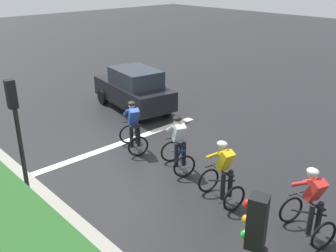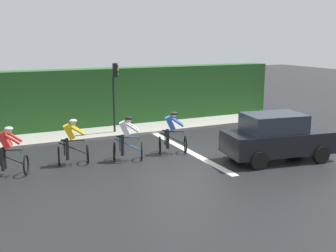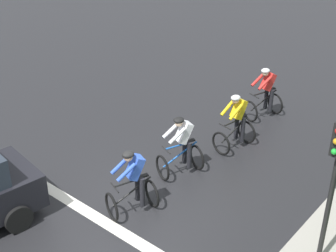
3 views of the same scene
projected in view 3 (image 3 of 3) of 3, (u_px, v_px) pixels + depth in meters
ground_plane at (128, 219)px, 11.05m from camera, size 80.00×80.00×0.00m
road_marking_stop_line at (115, 228)px, 10.76m from camera, size 7.00×0.30×0.01m
cyclist_lead at (265, 94)px, 15.03m from camera, size 0.99×1.24×1.66m
cyclist_second at (236, 123)px, 13.39m from camera, size 0.87×1.19×1.66m
cyclist_mid at (182, 147)px, 12.27m from camera, size 1.03×1.25×1.66m
cyclist_fourth at (133, 183)px, 10.89m from camera, size 1.02×1.25×1.66m
traffic_light_near_crossing at (333, 177)px, 8.63m from camera, size 0.22×0.31×3.34m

